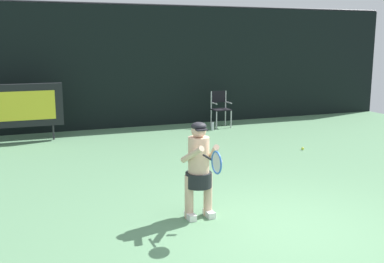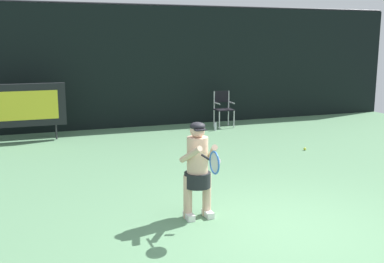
# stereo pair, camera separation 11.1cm
# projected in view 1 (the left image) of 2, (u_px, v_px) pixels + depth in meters

# --- Properties ---
(ground) EXTENTS (18.00, 22.00, 0.03)m
(ground) POSITION_uv_depth(u_px,v_px,m) (289.00, 236.00, 6.29)
(ground) COLOR #59875F
(backdrop_screen) EXTENTS (18.00, 0.12, 3.66)m
(backdrop_screen) POSITION_uv_depth(u_px,v_px,m) (132.00, 67.00, 13.90)
(backdrop_screen) COLOR black
(backdrop_screen) RESTS_ON ground
(scoreboard) EXTENTS (2.20, 0.21, 1.50)m
(scoreboard) POSITION_uv_depth(u_px,v_px,m) (18.00, 106.00, 11.89)
(scoreboard) COLOR black
(scoreboard) RESTS_ON ground
(umpire_chair) EXTENTS (0.52, 0.44, 1.08)m
(umpire_chair) POSITION_uv_depth(u_px,v_px,m) (220.00, 107.00, 14.11)
(umpire_chair) COLOR #B7B7BC
(umpire_chair) RESTS_ON ground
(water_bottle) EXTENTS (0.07, 0.07, 0.27)m
(water_bottle) POSITION_uv_depth(u_px,v_px,m) (213.00, 126.00, 13.62)
(water_bottle) COLOR silver
(water_bottle) RESTS_ON ground
(tennis_player) EXTENTS (0.53, 0.61, 1.43)m
(tennis_player) POSITION_uv_depth(u_px,v_px,m) (199.00, 167.00, 6.79)
(tennis_player) COLOR white
(tennis_player) RESTS_ON ground
(tennis_racket) EXTENTS (0.03, 0.60, 0.31)m
(tennis_racket) POSITION_uv_depth(u_px,v_px,m) (216.00, 162.00, 6.12)
(tennis_racket) COLOR black
(tennis_ball_loose) EXTENTS (0.07, 0.07, 0.07)m
(tennis_ball_loose) POSITION_uv_depth(u_px,v_px,m) (197.00, 143.00, 11.84)
(tennis_ball_loose) COLOR #CCDB3D
(tennis_ball_loose) RESTS_ON ground
(tennis_ball_spare) EXTENTS (0.07, 0.07, 0.07)m
(tennis_ball_spare) POSITION_uv_depth(u_px,v_px,m) (303.00, 149.00, 11.19)
(tennis_ball_spare) COLOR #CCDB3D
(tennis_ball_spare) RESTS_ON ground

